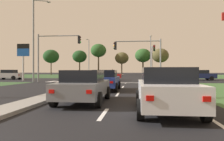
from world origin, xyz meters
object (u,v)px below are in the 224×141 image
(street_lamp_fourth, at_px, (89,56))
(treeline_near, at_px, (51,56))
(car_blue_second, at_px, (105,80))
(traffic_signal_far_right, at_px, (153,56))
(street_lamp_second, at_px, (35,36))
(treeline_fourth, at_px, (122,58))
(car_navy_third, at_px, (200,75))
(treeline_sixth, at_px, (160,56))
(car_red_seventh, at_px, (107,75))
(treeline_third, at_px, (98,51))
(car_grey_fourth, at_px, (84,86))
(traffic_signal_near_left, at_px, (53,49))
(fuel_price_totem, at_px, (23,54))
(car_silver_fifth, at_px, (9,75))
(pedestrian_at_median, at_px, (112,72))
(treeline_second, at_px, (80,57))
(traffic_signal_near_right, at_px, (142,52))
(car_white_sixth, at_px, (166,89))
(treeline_fifth, at_px, (143,56))
(street_lamp_third, at_px, (151,54))
(car_beige_near, at_px, (109,73))

(street_lamp_fourth, height_order, treeline_near, street_lamp_fourth)
(car_blue_second, xyz_separation_m, traffic_signal_far_right, (5.22, 21.82, 3.22))
(street_lamp_second, xyz_separation_m, treeline_fourth, (8.29, 44.22, -0.27))
(car_navy_third, xyz_separation_m, treeline_sixth, (-1.66, 35.53, 5.33))
(car_red_seventh, bearing_deg, car_blue_second, 7.06)
(street_lamp_fourth, relative_size, treeline_third, 1.00)
(car_grey_fourth, xyz_separation_m, traffic_signal_near_left, (-7.83, 16.41, 3.44))
(fuel_price_totem, relative_size, treeline_near, 0.65)
(car_grey_fourth, height_order, treeline_third, treeline_third)
(car_blue_second, bearing_deg, car_red_seventh, 97.06)
(car_silver_fifth, bearing_deg, fuel_price_totem, -124.12)
(pedestrian_at_median, relative_size, treeline_second, 0.20)
(traffic_signal_near_right, bearing_deg, pedestrian_at_median, 107.57)
(traffic_signal_near_right, bearing_deg, car_red_seventh, 127.50)
(treeline_fourth, bearing_deg, street_lamp_fourth, -125.99)
(car_red_seventh, distance_m, street_lamp_second, 11.84)
(car_navy_third, distance_m, treeline_second, 46.32)
(car_navy_third, relative_size, traffic_signal_near_left, 0.75)
(car_white_sixth, xyz_separation_m, pedestrian_at_median, (-5.57, 35.22, 0.33))
(street_lamp_fourth, height_order, treeline_fourth, street_lamp_fourth)
(fuel_price_totem, xyz_separation_m, treeline_third, (4.62, 38.74, 3.93))
(street_lamp_second, bearing_deg, treeline_fifth, 71.49)
(traffic_signal_far_right, bearing_deg, car_white_sixth, -93.75)
(traffic_signal_near_right, distance_m, pedestrian_at_median, 17.86)
(car_red_seventh, height_order, traffic_signal_near_left, traffic_signal_near_left)
(traffic_signal_near_left, xyz_separation_m, pedestrian_at_median, (5.68, 16.85, -3.07))
(traffic_signal_far_right, relative_size, treeline_sixth, 0.69)
(car_silver_fifth, bearing_deg, treeline_fifth, -30.76)
(car_grey_fourth, distance_m, treeline_near, 64.33)
(car_blue_second, distance_m, treeline_second, 56.84)
(traffic_signal_far_right, distance_m, treeline_second, 38.85)
(car_silver_fifth, relative_size, street_lamp_third, 0.47)
(car_white_sixth, bearing_deg, treeline_third, 101.82)
(car_grey_fourth, distance_m, street_lamp_fourth, 50.10)
(car_beige_near, distance_m, fuel_price_totem, 28.78)
(treeline_fourth, bearing_deg, treeline_second, -179.47)
(car_beige_near, height_order, treeline_near, treeline_near)
(traffic_signal_far_right, bearing_deg, car_beige_near, 116.75)
(street_lamp_second, relative_size, street_lamp_fourth, 1.04)
(car_red_seventh, height_order, treeline_sixth, treeline_sixth)
(treeline_fifth, bearing_deg, fuel_price_totem, -114.77)
(street_lamp_second, distance_m, treeline_sixth, 47.59)
(car_white_sixth, height_order, traffic_signal_far_right, traffic_signal_far_right)
(traffic_signal_near_right, distance_m, street_lamp_third, 23.46)
(car_grey_fourth, relative_size, treeline_fourth, 0.59)
(street_lamp_fourth, xyz_separation_m, treeline_second, (-5.55, 11.50, 0.51))
(treeline_near, relative_size, treeline_fourth, 1.12)
(car_white_sixth, xyz_separation_m, treeline_fifth, (1.55, 63.44, 5.51))
(car_beige_near, height_order, street_lamp_fourth, street_lamp_fourth)
(car_silver_fifth, height_order, treeline_near, treeline_near)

